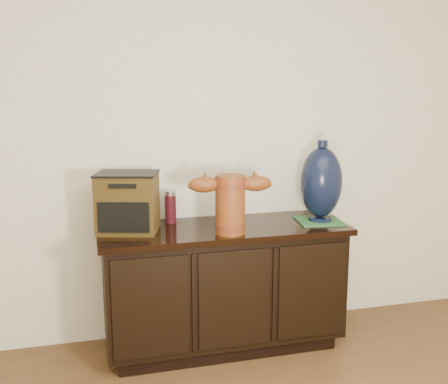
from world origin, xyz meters
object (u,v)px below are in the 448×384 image
object	(u,v)px
terracotta_vessel	(230,201)
spray_can	(171,207)
tv_radio	(128,202)
lamp_base	(321,183)
sideboard	(223,286)

from	to	relation	value
terracotta_vessel	spray_can	world-z (taller)	terracotta_vessel
tv_radio	spray_can	world-z (taller)	tv_radio
terracotta_vessel	lamp_base	xyz separation A→B (m)	(0.61, 0.12, 0.05)
lamp_base	spray_can	size ratio (longest dim) A/B	2.48
terracotta_vessel	tv_radio	distance (m)	0.58
terracotta_vessel	spray_can	xyz separation A→B (m)	(-0.28, 0.33, -0.09)
spray_can	sideboard	bearing A→B (deg)	-31.14
sideboard	lamp_base	distance (m)	0.86
lamp_base	tv_radio	bearing A→B (deg)	176.27
sideboard	lamp_base	bearing A→B (deg)	-3.57
sideboard	terracotta_vessel	distance (m)	0.58
lamp_base	spray_can	world-z (taller)	lamp_base
tv_radio	spray_can	xyz separation A→B (m)	(0.26, 0.13, -0.07)
terracotta_vessel	lamp_base	size ratio (longest dim) A/B	0.96
terracotta_vessel	sideboard	bearing A→B (deg)	96.65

